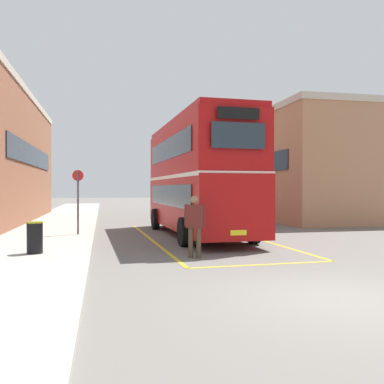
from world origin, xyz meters
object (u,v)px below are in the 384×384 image
at_px(single_deck_bus, 196,192).
at_px(bus_stop_sign, 78,196).
at_px(double_decker_bus, 197,176).
at_px(litter_bin, 35,237).
at_px(pedestrian_boarding, 195,222).

height_order(single_deck_bus, bus_stop_sign, single_deck_bus).
height_order(double_decker_bus, litter_bin, double_decker_bus).
bearing_deg(pedestrian_boarding, double_decker_bus, 76.52).
bearing_deg(litter_bin, double_decker_bus, 38.66).
bearing_deg(single_deck_bus, bus_stop_sign, -117.07).
relative_size(litter_bin, bus_stop_sign, 0.35).
distance_m(litter_bin, bus_stop_sign, 5.03).
bearing_deg(double_decker_bus, pedestrian_boarding, -103.48).
distance_m(double_decker_bus, pedestrian_boarding, 5.85).
bearing_deg(pedestrian_boarding, bus_stop_sign, 121.63).
relative_size(double_decker_bus, litter_bin, 11.09).
relative_size(single_deck_bus, litter_bin, 11.27).
relative_size(pedestrian_boarding, bus_stop_sign, 0.69).
bearing_deg(litter_bin, single_deck_bus, 66.23).
bearing_deg(bus_stop_sign, pedestrian_boarding, -58.37).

